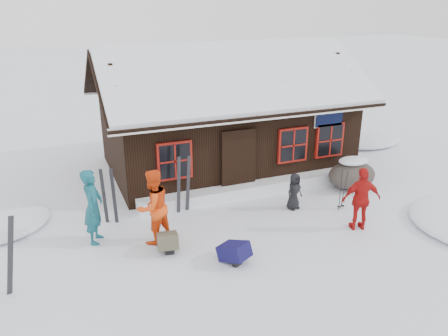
{
  "coord_description": "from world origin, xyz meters",
  "views": [
    {
      "loc": [
        -4.26,
        -9.0,
        5.57
      ],
      "look_at": [
        0.03,
        1.47,
        1.3
      ],
      "focal_mm": 35.0,
      "sensor_mm": 36.0,
      "label": 1
    }
  ],
  "objects_px": {
    "boulder": "(352,174)",
    "backpack_olive": "(168,244)",
    "backpack_blue": "(234,255)",
    "skier_orange_left": "(153,207)",
    "skier_orange_right": "(361,199)",
    "skier_crouched": "(294,191)",
    "ski_pair_left": "(2,259)",
    "skier_teal": "(93,206)",
    "ski_poles": "(342,191)"
  },
  "relations": [
    {
      "from": "boulder",
      "to": "backpack_olive",
      "type": "relative_size",
      "value": 2.46
    },
    {
      "from": "backpack_blue",
      "to": "skier_orange_left",
      "type": "bearing_deg",
      "value": 104.78
    },
    {
      "from": "skier_orange_right",
      "to": "skier_crouched",
      "type": "xyz_separation_m",
      "value": [
        -0.96,
        1.7,
        -0.31
      ]
    },
    {
      "from": "skier_orange_left",
      "to": "backpack_olive",
      "type": "distance_m",
      "value": 0.96
    },
    {
      "from": "skier_orange_left",
      "to": "ski_pair_left",
      "type": "xyz_separation_m",
      "value": [
        -3.28,
        -1.02,
        -0.09
      ]
    },
    {
      "from": "skier_teal",
      "to": "skier_orange_right",
      "type": "distance_m",
      "value": 6.76
    },
    {
      "from": "skier_crouched",
      "to": "backpack_blue",
      "type": "bearing_deg",
      "value": -161.47
    },
    {
      "from": "backpack_blue",
      "to": "boulder",
      "type": "bearing_deg",
      "value": -1.75
    },
    {
      "from": "skier_teal",
      "to": "boulder",
      "type": "height_order",
      "value": "skier_teal"
    },
    {
      "from": "skier_orange_left",
      "to": "backpack_blue",
      "type": "bearing_deg",
      "value": 106.74
    },
    {
      "from": "ski_poles",
      "to": "skier_orange_left",
      "type": "bearing_deg",
      "value": 177.55
    },
    {
      "from": "skier_crouched",
      "to": "ski_pair_left",
      "type": "distance_m",
      "value": 7.57
    },
    {
      "from": "skier_orange_right",
      "to": "boulder",
      "type": "height_order",
      "value": "skier_orange_right"
    },
    {
      "from": "skier_orange_left",
      "to": "backpack_olive",
      "type": "xyz_separation_m",
      "value": [
        0.18,
        -0.55,
        -0.77
      ]
    },
    {
      "from": "ski_poles",
      "to": "backpack_olive",
      "type": "relative_size",
      "value": 1.9
    },
    {
      "from": "skier_orange_left",
      "to": "ski_poles",
      "type": "relative_size",
      "value": 1.55
    },
    {
      "from": "ski_pair_left",
      "to": "skier_crouched",
      "type": "bearing_deg",
      "value": -6.42
    },
    {
      "from": "skier_teal",
      "to": "ski_pair_left",
      "type": "distance_m",
      "value": 2.5
    },
    {
      "from": "backpack_blue",
      "to": "backpack_olive",
      "type": "height_order",
      "value": "backpack_blue"
    },
    {
      "from": "ski_poles",
      "to": "backpack_blue",
      "type": "relative_size",
      "value": 1.87
    },
    {
      "from": "skier_orange_left",
      "to": "ski_pair_left",
      "type": "height_order",
      "value": "skier_orange_left"
    },
    {
      "from": "skier_teal",
      "to": "ski_poles",
      "type": "relative_size",
      "value": 1.56
    },
    {
      "from": "ski_poles",
      "to": "skier_teal",
      "type": "bearing_deg",
      "value": 173.3
    },
    {
      "from": "skier_orange_left",
      "to": "skier_crouched",
      "type": "relative_size",
      "value": 1.76
    },
    {
      "from": "skier_teal",
      "to": "backpack_blue",
      "type": "xyz_separation_m",
      "value": [
        2.81,
        -2.16,
        -0.77
      ]
    },
    {
      "from": "skier_orange_right",
      "to": "skier_crouched",
      "type": "relative_size",
      "value": 1.58
    },
    {
      "from": "ski_pair_left",
      "to": "boulder",
      "type": "bearing_deg",
      "value": -5.45
    },
    {
      "from": "skier_orange_left",
      "to": "backpack_olive",
      "type": "bearing_deg",
      "value": 82.15
    },
    {
      "from": "skier_teal",
      "to": "boulder",
      "type": "relative_size",
      "value": 1.2
    },
    {
      "from": "skier_orange_left",
      "to": "skier_teal",
      "type": "bearing_deg",
      "value": -48.38
    },
    {
      "from": "skier_orange_left",
      "to": "backpack_blue",
      "type": "relative_size",
      "value": 2.9
    },
    {
      "from": "skier_orange_right",
      "to": "backpack_blue",
      "type": "bearing_deg",
      "value": 20.12
    },
    {
      "from": "ski_pair_left",
      "to": "ski_poles",
      "type": "height_order",
      "value": "ski_pair_left"
    },
    {
      "from": "skier_orange_right",
      "to": "ski_poles",
      "type": "distance_m",
      "value": 1.23
    },
    {
      "from": "skier_crouched",
      "to": "boulder",
      "type": "distance_m",
      "value": 2.58
    },
    {
      "from": "backpack_blue",
      "to": "backpack_olive",
      "type": "relative_size",
      "value": 1.02
    },
    {
      "from": "ski_pair_left",
      "to": "skier_orange_left",
      "type": "bearing_deg",
      "value": 0.78
    },
    {
      "from": "skier_orange_right",
      "to": "backpack_olive",
      "type": "height_order",
      "value": "skier_orange_right"
    },
    {
      "from": "boulder",
      "to": "ski_poles",
      "type": "height_order",
      "value": "ski_poles"
    },
    {
      "from": "backpack_blue",
      "to": "skier_orange_right",
      "type": "bearing_deg",
      "value": -24.48
    },
    {
      "from": "skier_crouched",
      "to": "ski_poles",
      "type": "distance_m",
      "value": 1.37
    },
    {
      "from": "skier_teal",
      "to": "backpack_olive",
      "type": "height_order",
      "value": "skier_teal"
    },
    {
      "from": "ski_pair_left",
      "to": "backpack_olive",
      "type": "bearing_deg",
      "value": -8.76
    },
    {
      "from": "ski_poles",
      "to": "backpack_olive",
      "type": "bearing_deg",
      "value": -176.52
    },
    {
      "from": "skier_orange_left",
      "to": "backpack_blue",
      "type": "distance_m",
      "value": 2.3
    },
    {
      "from": "backpack_olive",
      "to": "skier_orange_left",
      "type": "bearing_deg",
      "value": 117.98
    },
    {
      "from": "skier_teal",
      "to": "backpack_blue",
      "type": "bearing_deg",
      "value": -106.05
    },
    {
      "from": "skier_crouched",
      "to": "backpack_blue",
      "type": "distance_m",
      "value": 3.33
    },
    {
      "from": "skier_teal",
      "to": "ski_pair_left",
      "type": "height_order",
      "value": "skier_teal"
    },
    {
      "from": "ski_poles",
      "to": "backpack_blue",
      "type": "xyz_separation_m",
      "value": [
        -3.96,
        -1.37,
        -0.4
      ]
    }
  ]
}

